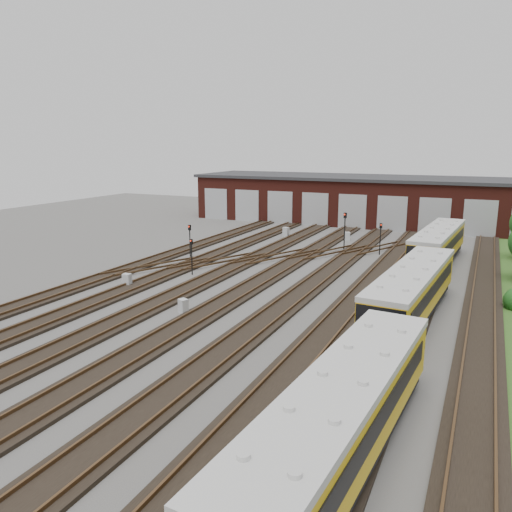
% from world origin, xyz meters
% --- Properties ---
extents(ground, '(120.00, 120.00, 0.00)m').
position_xyz_m(ground, '(0.00, 0.00, 0.00)').
color(ground, '#444340').
rests_on(ground, ground).
extents(track_network, '(30.40, 70.00, 0.33)m').
position_xyz_m(track_network, '(-0.17, 0.59, 0.11)').
color(track_network, black).
rests_on(track_network, ground).
extents(maintenance_shed, '(51.00, 12.50, 6.35)m').
position_xyz_m(maintenance_shed, '(-0.01, 39.97, 3.20)').
color(maintenance_shed, '#4C1913').
rests_on(maintenance_shed, ground).
extents(metro_train, '(3.65, 46.57, 2.98)m').
position_xyz_m(metro_train, '(10.00, 1.56, 1.86)').
color(metro_train, black).
rests_on(metro_train, ground).
extents(signal_mast_0, '(0.28, 0.27, 3.11)m').
position_xyz_m(signal_mast_0, '(-11.95, 11.11, 2.00)').
color(signal_mast_0, black).
rests_on(signal_mast_0, ground).
extents(signal_mast_1, '(0.25, 0.23, 3.02)m').
position_xyz_m(signal_mast_1, '(-8.13, 5.37, 1.92)').
color(signal_mast_1, black).
rests_on(signal_mast_1, ground).
extents(signal_mast_2, '(0.32, 0.31, 3.81)m').
position_xyz_m(signal_mast_2, '(0.59, 20.81, 2.42)').
color(signal_mast_2, black).
rests_on(signal_mast_2, ground).
extents(signal_mast_3, '(0.28, 0.27, 3.13)m').
position_xyz_m(signal_mast_3, '(4.45, 19.71, 2.00)').
color(signal_mast_3, black).
rests_on(signal_mast_3, ground).
extents(relay_cabinet_0, '(0.64, 0.55, 0.98)m').
position_xyz_m(relay_cabinet_0, '(-10.77, 0.30, 0.49)').
color(relay_cabinet_0, '#B2B5B7').
rests_on(relay_cabinet_0, ground).
extents(relay_cabinet_1, '(0.75, 0.67, 1.09)m').
position_xyz_m(relay_cabinet_1, '(-7.57, 25.11, 0.54)').
color(relay_cabinet_1, '#B2B5B7').
rests_on(relay_cabinet_1, ground).
extents(relay_cabinet_2, '(0.70, 0.65, 0.93)m').
position_xyz_m(relay_cabinet_2, '(-3.46, -3.13, 0.47)').
color(relay_cabinet_2, '#B2B5B7').
rests_on(relay_cabinet_2, ground).
extents(relay_cabinet_3, '(0.68, 0.62, 0.95)m').
position_xyz_m(relay_cabinet_3, '(-0.37, 25.78, 0.48)').
color(relay_cabinet_3, '#B2B5B7').
rests_on(relay_cabinet_3, ground).
extents(relay_cabinet_4, '(0.65, 0.57, 0.93)m').
position_xyz_m(relay_cabinet_4, '(10.42, 8.37, 0.47)').
color(relay_cabinet_4, '#B2B5B7').
rests_on(relay_cabinet_4, ground).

